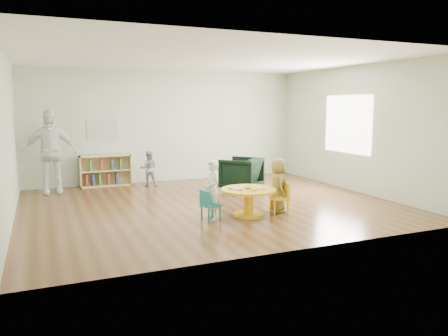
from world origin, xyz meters
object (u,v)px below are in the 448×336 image
at_px(kid_chair_right, 282,197).
at_px(toddler, 149,168).
at_px(child_left, 212,190).
at_px(armchair, 241,174).
at_px(child_right, 278,185).
at_px(kid_chair_left, 209,204).
at_px(adult_caretaker, 50,152).
at_px(bookshelf, 105,171).
at_px(activity_table, 249,197).

xyz_separation_m(kid_chair_right, toddler, (-1.56, 3.60, 0.12)).
bearing_deg(kid_chair_right, child_left, 97.72).
distance_m(armchair, child_right, 2.12).
height_order(kid_chair_left, adult_caretaker, adult_caretaker).
bearing_deg(adult_caretaker, bookshelf, 21.75).
relative_size(kid_chair_right, adult_caretaker, 0.31).
relative_size(armchair, child_left, 0.82).
bearing_deg(toddler, bookshelf, -10.73).
xyz_separation_m(activity_table, adult_caretaker, (-3.13, 3.46, 0.59)).
height_order(child_right, adult_caretaker, adult_caretaker).
xyz_separation_m(kid_chair_right, child_right, (0.01, 0.16, 0.18)).
relative_size(kid_chair_left, child_right, 0.53).
relative_size(bookshelf, child_right, 1.22).
xyz_separation_m(child_left, adult_caretaker, (-2.46, 3.43, 0.42)).
xyz_separation_m(activity_table, bookshelf, (-1.91, 3.95, 0.03)).
distance_m(child_left, toddler, 3.49).
bearing_deg(armchair, bookshelf, -73.78).
height_order(activity_table, toddler, toddler).
xyz_separation_m(kid_chair_left, child_left, (0.09, 0.06, 0.23)).
height_order(armchair, child_left, child_left).
height_order(activity_table, bookshelf, bookshelf).
xyz_separation_m(child_right, toddler, (-1.57, 3.45, -0.07)).
height_order(child_left, adult_caretaker, adult_caretaker).
bearing_deg(adult_caretaker, activity_table, -47.93).
bearing_deg(armchair, child_right, 41.79).
height_order(kid_chair_left, toddler, toddler).
xyz_separation_m(kid_chair_right, adult_caretaker, (-3.74, 3.55, 0.62)).
height_order(activity_table, child_right, child_right).
relative_size(toddler, adult_caretaker, 0.46).
bearing_deg(kid_chair_right, activity_table, 94.82).
relative_size(child_right, adult_caretaker, 0.53).
height_order(activity_table, armchair, armchair).
bearing_deg(child_right, bookshelf, 47.03).
bearing_deg(activity_table, kid_chair_left, -178.13).
relative_size(activity_table, bookshelf, 0.81).
bearing_deg(bookshelf, child_left, -72.38).
distance_m(activity_table, kid_chair_left, 0.76).
bearing_deg(toddler, child_right, 127.97).
xyz_separation_m(activity_table, kid_chair_right, (0.61, -0.09, -0.03)).
distance_m(kid_chair_left, child_right, 1.40).
height_order(child_left, toddler, child_left).
bearing_deg(kid_chair_right, armchair, 6.44).
relative_size(kid_chair_right, bookshelf, 0.48).
relative_size(bookshelf, adult_caretaker, 0.65).
bearing_deg(armchair, adult_caretaker, -59.19).
height_order(kid_chair_left, child_left, child_left).
bearing_deg(toddler, armchair, 157.18).
bearing_deg(adult_caretaker, toddler, 1.30).
xyz_separation_m(armchair, adult_caretaker, (-4.01, 1.29, 0.55)).
relative_size(activity_table, child_right, 0.99).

